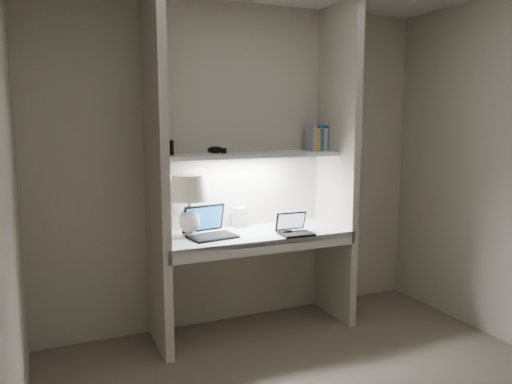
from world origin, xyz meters
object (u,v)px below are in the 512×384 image
speaker (240,217)px  book_row (319,139)px  table_lamp (189,195)px  laptop_main (209,230)px  laptop_netbook (294,229)px

speaker → book_row: book_row is taller
book_row → table_lamp: bearing=-176.6°
table_lamp → book_row: (1.12, 0.07, 0.39)m
table_lamp → laptop_main: size_ratio=1.22×
laptop_main → speaker: 0.39m
table_lamp → speaker: bearing=17.2°
speaker → book_row: (0.67, -0.07, 0.61)m
laptop_netbook → book_row: book_row is taller
laptop_main → laptop_netbook: 0.63m
table_lamp → laptop_netbook: 0.82m
laptop_netbook → speaker: 0.49m
laptop_netbook → book_row: bearing=41.6°
speaker → book_row: size_ratio=0.76×
table_lamp → book_row: 1.19m
speaker → laptop_main: bearing=-158.7°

